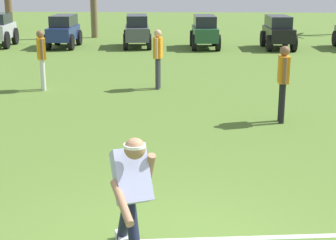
{
  "coord_description": "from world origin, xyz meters",
  "views": [
    {
      "loc": [
        0.19,
        -4.66,
        2.86
      ],
      "look_at": [
        -0.13,
        2.39,
        0.9
      ],
      "focal_mm": 55.0,
      "sensor_mm": 36.0,
      "label": 1
    }
  ],
  "objects": [
    {
      "name": "teammate_deep",
      "position": [
        -3.69,
        8.45,
        0.94
      ],
      "size": [
        0.31,
        0.48,
        1.56
      ],
      "color": "silver",
      "rests_on": "ground_plane"
    },
    {
      "name": "parked_car_slot_d",
      "position": [
        0.73,
        17.0,
        0.72
      ],
      "size": [
        1.26,
        2.45,
        1.34
      ],
      "color": "#235133",
      "rests_on": "ground_plane"
    },
    {
      "name": "teammate_near_sideline",
      "position": [
        -0.69,
        8.74,
        0.94
      ],
      "size": [
        0.24,
        0.5,
        1.56
      ],
      "color": "#33333D",
      "rests_on": "ground_plane"
    },
    {
      "name": "teammate_midfield",
      "position": [
        2.03,
        5.58,
        0.94
      ],
      "size": [
        0.21,
        0.49,
        1.56
      ],
      "color": "black",
      "rests_on": "ground_plane"
    },
    {
      "name": "frisbee_thrower",
      "position": [
        -0.4,
        0.1,
        0.79
      ],
      "size": [
        0.52,
        1.14,
        1.39
      ],
      "color": "#191E38",
      "rests_on": "ground_plane"
    },
    {
      "name": "parked_car_slot_b",
      "position": [
        -5.2,
        16.96,
        0.72
      ],
      "size": [
        1.19,
        2.42,
        1.34
      ],
      "color": "navy",
      "rests_on": "ground_plane"
    },
    {
      "name": "parked_car_slot_e",
      "position": [
        3.76,
        16.95,
        0.72
      ],
      "size": [
        1.2,
        2.42,
        1.34
      ],
      "color": "black",
      "rests_on": "ground_plane"
    },
    {
      "name": "parked_car_slot_c",
      "position": [
        -2.12,
        17.17,
        0.72
      ],
      "size": [
        1.39,
        2.49,
        1.34
      ],
      "color": "#474C51",
      "rests_on": "ground_plane"
    },
    {
      "name": "field_line_paint",
      "position": [
        0.0,
        0.55,
        0.0
      ],
      "size": [
        18.79,
        2.13,
        0.01
      ],
      "primitive_type": "cube",
      "rotation": [
        0.0,
        0.0,
        0.11
      ],
      "color": "white",
      "rests_on": "ground_plane"
    }
  ]
}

